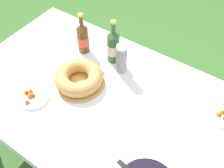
% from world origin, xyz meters
% --- Properties ---
extents(ground_plane, '(16.00, 16.00, 0.00)m').
position_xyz_m(ground_plane, '(0.00, 0.00, 0.00)').
color(ground_plane, '#3D6B2D').
extents(garden_table, '(1.81, 1.09, 0.68)m').
position_xyz_m(garden_table, '(0.00, 0.00, 0.63)').
color(garden_table, brown).
rests_on(garden_table, ground_plane).
extents(tablecloth, '(1.82, 1.10, 0.10)m').
position_xyz_m(tablecloth, '(0.00, 0.00, 0.67)').
color(tablecloth, white).
rests_on(tablecloth, garden_table).
extents(bundt_cake, '(0.34, 0.34, 0.10)m').
position_xyz_m(bundt_cake, '(-0.17, 0.01, 0.73)').
color(bundt_cake, tan).
rests_on(bundt_cake, tablecloth).
extents(cup_stack, '(0.07, 0.07, 0.23)m').
position_xyz_m(cup_stack, '(-0.00, 0.25, 0.80)').
color(cup_stack, white).
rests_on(cup_stack, tablecloth).
extents(cider_bottle_green, '(0.09, 0.09, 0.33)m').
position_xyz_m(cider_bottle_green, '(-0.11, 0.31, 0.81)').
color(cider_bottle_green, '#2D562D').
rests_on(cider_bottle_green, tablecloth).
extents(cider_bottle_amber, '(0.08, 0.08, 0.31)m').
position_xyz_m(cider_bottle_amber, '(-0.34, 0.27, 0.80)').
color(cider_bottle_amber, brown).
rests_on(cider_bottle_amber, tablecloth).
extents(snack_plate_left, '(0.20, 0.20, 0.05)m').
position_xyz_m(snack_plate_left, '(-0.33, -0.25, 0.70)').
color(snack_plate_left, white).
rests_on(snack_plate_left, tablecloth).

